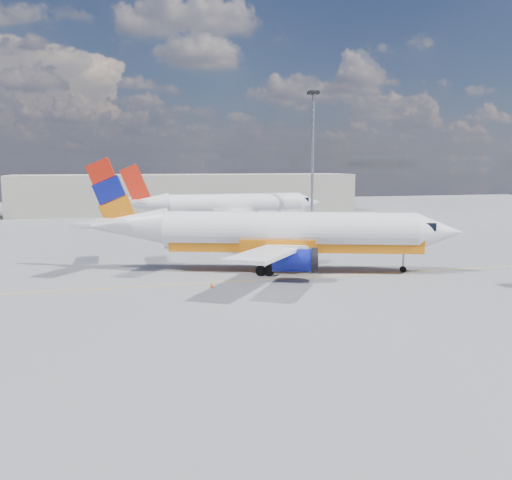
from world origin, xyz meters
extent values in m
plane|color=slate|center=(0.00, 0.00, 0.00)|extent=(240.00, 240.00, 0.00)
cube|color=yellow|center=(0.00, 3.00, 0.01)|extent=(70.00, 0.15, 0.01)
cube|color=beige|center=(5.00, 75.00, 4.00)|extent=(70.00, 14.00, 8.00)
cylinder|color=white|center=(4.57, 6.38, 3.86)|extent=(23.50, 11.16, 3.65)
cone|color=white|center=(17.75, 1.82, 3.86)|extent=(5.25, 4.85, 3.65)
cone|color=white|center=(-10.13, 11.47, 4.24)|extent=(8.23, 5.73, 3.47)
cube|color=black|center=(16.33, 2.31, 4.45)|extent=(2.53, 2.93, 0.75)
cube|color=orange|center=(5.08, 6.21, 2.63)|extent=(23.29, 10.56, 1.29)
cube|color=white|center=(5.51, 14.00, 2.90)|extent=(4.56, 13.13, 0.86)
cube|color=white|center=(0.59, -0.19, 2.90)|extent=(9.90, 12.66, 0.86)
cylinder|color=navy|center=(6.66, 10.77, 1.88)|extent=(4.32, 3.19, 2.04)
cylinder|color=navy|center=(3.50, 1.64, 1.88)|extent=(4.32, 3.19, 2.04)
cylinder|color=black|center=(8.28, 10.21, 1.88)|extent=(1.24, 2.30, 2.25)
cylinder|color=black|center=(5.12, 1.08, 1.88)|extent=(1.24, 2.30, 2.25)
cube|color=orange|center=(-11.65, 11.99, 7.51)|extent=(4.86, 1.95, 6.70)
cube|color=white|center=(-10.53, 15.24, 4.94)|extent=(2.46, 5.41, 0.19)
cube|color=white|center=(-12.77, 8.75, 4.94)|extent=(5.12, 5.70, 0.19)
cylinder|color=gray|center=(14.71, 2.87, 1.34)|extent=(0.25, 0.25, 2.25)
cylinder|color=black|center=(14.71, 2.87, 0.30)|extent=(0.65, 0.44, 0.60)
cylinder|color=black|center=(3.39, 9.52, 0.48)|extent=(1.05, 0.70, 0.97)
cylinder|color=black|center=(1.70, 4.65, 0.48)|extent=(1.05, 0.70, 0.97)
cylinder|color=white|center=(8.76, 46.56, 3.63)|extent=(22.35, 4.71, 3.43)
cone|color=white|center=(21.85, 47.33, 3.63)|extent=(4.23, 3.66, 3.43)
cone|color=white|center=(-5.84, 45.71, 3.98)|extent=(7.24, 3.66, 3.26)
cube|color=black|center=(20.44, 47.24, 4.19)|extent=(1.85, 2.42, 0.71)
cube|color=white|center=(9.27, 46.59, 2.47)|extent=(22.32, 4.11, 1.21)
cube|color=white|center=(6.84, 53.52, 2.72)|extent=(6.69, 12.52, 0.81)
cube|color=white|center=(7.66, 39.43, 2.72)|extent=(5.41, 12.49, 0.81)
cylinder|color=white|center=(9.00, 51.12, 1.77)|extent=(3.74, 2.12, 1.92)
cylinder|color=white|center=(9.53, 42.06, 1.77)|extent=(3.74, 2.12, 1.92)
cylinder|color=black|center=(10.61, 51.22, 1.77)|extent=(0.63, 2.14, 2.12)
cylinder|color=black|center=(11.14, 42.15, 1.77)|extent=(0.63, 2.14, 2.12)
cube|color=red|center=(-7.35, 45.62, 7.06)|extent=(4.74, 0.58, 6.30)
cube|color=white|center=(-7.54, 48.85, 4.64)|extent=(3.90, 5.51, 0.18)
cube|color=white|center=(-7.16, 42.40, 4.64)|extent=(3.42, 5.44, 0.18)
cylinder|color=gray|center=(18.83, 47.15, 1.26)|extent=(0.19, 0.19, 2.12)
cylinder|color=black|center=(18.83, 47.15, 0.28)|extent=(0.58, 0.27, 0.56)
cylinder|color=black|center=(6.61, 48.86, 0.45)|extent=(0.93, 0.44, 0.91)
cylinder|color=black|center=(6.89, 44.03, 0.45)|extent=(0.93, 0.44, 0.91)
cube|color=white|center=(-3.93, 0.95, 0.02)|extent=(0.37, 0.37, 0.04)
cone|color=#ED4B09|center=(-3.93, 0.95, 0.27)|extent=(0.31, 0.31, 0.47)
cylinder|color=gray|center=(20.51, 42.42, 10.52)|extent=(0.46, 0.46, 21.03)
cube|color=black|center=(20.51, 42.42, 21.35)|extent=(1.58, 1.58, 0.53)
camera|label=1|loc=(-12.44, -44.39, 10.11)|focal=40.00mm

